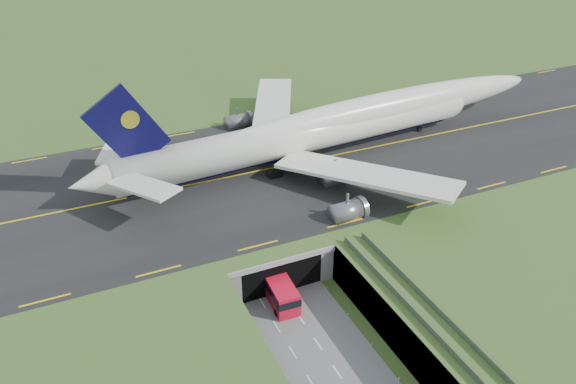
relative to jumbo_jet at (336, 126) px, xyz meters
name	(u,v)px	position (x,y,z in m)	size (l,w,h in m)	color
ground	(307,330)	(-22.18, -34.09, -11.44)	(900.00, 900.00, 0.00)	#3C5F26
airfield_deck	(308,312)	(-22.18, -34.09, -8.44)	(800.00, 800.00, 6.00)	gray
trench_road	(335,370)	(-22.18, -41.59, -11.34)	(12.00, 75.00, 0.20)	slate
taxiway	(223,178)	(-22.18, -1.09, -5.35)	(800.00, 44.00, 0.18)	black
tunnel_portal	(259,241)	(-22.18, -17.37, -8.10)	(17.00, 22.30, 6.00)	gray
guideway	(482,379)	(-11.18, -53.20, -6.11)	(3.00, 53.00, 7.05)	#A8A8A3
jumbo_jet	(336,126)	(0.00, 0.00, 0.00)	(95.06, 60.91, 20.21)	white
shuttle_tram	(279,290)	(-23.25, -27.41, -9.56)	(3.66, 8.62, 3.42)	red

